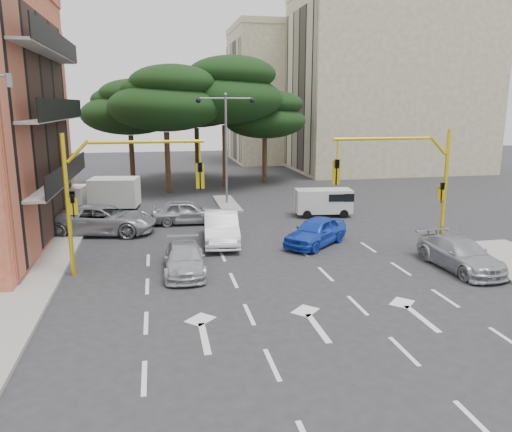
{
  "coord_description": "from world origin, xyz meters",
  "views": [
    {
      "loc": [
        -4.95,
        -19.36,
        7.1
      ],
      "look_at": [
        -0.09,
        4.8,
        1.6
      ],
      "focal_mm": 35.0,
      "sensor_mm": 36.0,
      "label": 1
    }
  ],
  "objects_px": {
    "street_lamp_center": "(226,129)",
    "signal_mast_left": "(111,184)",
    "car_silver_wagon": "(184,259)",
    "box_truck_a": "(101,197)",
    "car_blue_compact": "(316,231)",
    "car_silver_cross_b": "(187,212)",
    "car_white_hatch": "(221,228)",
    "car_silver_cross_a": "(103,220)",
    "van_white": "(323,202)",
    "signal_mast_right": "(411,175)",
    "car_silver_parked": "(460,254)"
  },
  "relations": [
    {
      "from": "signal_mast_right",
      "to": "street_lamp_center",
      "type": "bearing_deg",
      "value": 115.91
    },
    {
      "from": "car_silver_cross_b",
      "to": "box_truck_a",
      "type": "height_order",
      "value": "box_truck_a"
    },
    {
      "from": "car_white_hatch",
      "to": "car_silver_cross_a",
      "type": "relative_size",
      "value": 0.85
    },
    {
      "from": "car_blue_compact",
      "to": "box_truck_a",
      "type": "relative_size",
      "value": 0.85
    },
    {
      "from": "car_blue_compact",
      "to": "car_silver_parked",
      "type": "distance_m",
      "value": 7.05
    },
    {
      "from": "car_blue_compact",
      "to": "van_white",
      "type": "relative_size",
      "value": 1.18
    },
    {
      "from": "car_white_hatch",
      "to": "car_silver_parked",
      "type": "height_order",
      "value": "car_white_hatch"
    },
    {
      "from": "car_white_hatch",
      "to": "car_silver_cross_a",
      "type": "distance_m",
      "value": 7.04
    },
    {
      "from": "car_silver_cross_a",
      "to": "car_silver_cross_b",
      "type": "relative_size",
      "value": 1.36
    },
    {
      "from": "car_blue_compact",
      "to": "van_white",
      "type": "xyz_separation_m",
      "value": [
        2.65,
        6.57,
        0.17
      ]
    },
    {
      "from": "street_lamp_center",
      "to": "car_white_hatch",
      "type": "height_order",
      "value": "street_lamp_center"
    },
    {
      "from": "street_lamp_center",
      "to": "car_blue_compact",
      "type": "distance_m",
      "value": 12.84
    },
    {
      "from": "car_blue_compact",
      "to": "signal_mast_left",
      "type": "bearing_deg",
      "value": -118.25
    },
    {
      "from": "car_silver_cross_a",
      "to": "box_truck_a",
      "type": "bearing_deg",
      "value": 18.48
    },
    {
      "from": "street_lamp_center",
      "to": "signal_mast_left",
      "type": "bearing_deg",
      "value": -115.91
    },
    {
      "from": "signal_mast_right",
      "to": "car_white_hatch",
      "type": "bearing_deg",
      "value": 155.79
    },
    {
      "from": "signal_mast_right",
      "to": "car_silver_wagon",
      "type": "distance_m",
      "value": 11.23
    },
    {
      "from": "street_lamp_center",
      "to": "car_white_hatch",
      "type": "relative_size",
      "value": 1.57
    },
    {
      "from": "signal_mast_left",
      "to": "car_silver_parked",
      "type": "distance_m",
      "value": 15.38
    },
    {
      "from": "car_silver_wagon",
      "to": "box_truck_a",
      "type": "relative_size",
      "value": 0.84
    },
    {
      "from": "car_silver_wagon",
      "to": "van_white",
      "type": "relative_size",
      "value": 1.18
    },
    {
      "from": "street_lamp_center",
      "to": "signal_mast_right",
      "type": "bearing_deg",
      "value": -64.09
    },
    {
      "from": "car_white_hatch",
      "to": "car_silver_cross_b",
      "type": "xyz_separation_m",
      "value": [
        -1.5,
        4.71,
        -0.08
      ]
    },
    {
      "from": "car_blue_compact",
      "to": "box_truck_a",
      "type": "height_order",
      "value": "box_truck_a"
    },
    {
      "from": "box_truck_a",
      "to": "street_lamp_center",
      "type": "bearing_deg",
      "value": -68.53
    },
    {
      "from": "signal_mast_right",
      "to": "box_truck_a",
      "type": "bearing_deg",
      "value": 142.0
    },
    {
      "from": "signal_mast_right",
      "to": "car_silver_parked",
      "type": "bearing_deg",
      "value": -63.75
    },
    {
      "from": "car_white_hatch",
      "to": "street_lamp_center",
      "type": "bearing_deg",
      "value": 85.55
    },
    {
      "from": "car_white_hatch",
      "to": "car_silver_cross_a",
      "type": "bearing_deg",
      "value": 158.11
    },
    {
      "from": "signal_mast_left",
      "to": "car_blue_compact",
      "type": "distance_m",
      "value": 10.57
    },
    {
      "from": "car_silver_cross_b",
      "to": "signal_mast_left",
      "type": "bearing_deg",
      "value": 160.75
    },
    {
      "from": "car_silver_wagon",
      "to": "car_silver_parked",
      "type": "height_order",
      "value": "car_silver_parked"
    },
    {
      "from": "car_silver_cross_b",
      "to": "car_silver_parked",
      "type": "xyz_separation_m",
      "value": [
        11.26,
        -11.03,
        -0.05
      ]
    },
    {
      "from": "car_silver_cross_b",
      "to": "car_blue_compact",
      "type": "bearing_deg",
      "value": -131.05
    },
    {
      "from": "signal_mast_left",
      "to": "car_white_hatch",
      "type": "relative_size",
      "value": 1.21
    },
    {
      "from": "car_blue_compact",
      "to": "car_silver_cross_b",
      "type": "xyz_separation_m",
      "value": [
        -6.22,
        6.11,
        0.01
      ]
    },
    {
      "from": "signal_mast_right",
      "to": "car_silver_cross_b",
      "type": "bearing_deg",
      "value": 139.58
    },
    {
      "from": "car_silver_wagon",
      "to": "car_silver_cross_b",
      "type": "relative_size",
      "value": 0.98
    },
    {
      "from": "car_silver_wagon",
      "to": "car_silver_cross_b",
      "type": "height_order",
      "value": "car_silver_cross_b"
    },
    {
      "from": "signal_mast_right",
      "to": "car_silver_parked",
      "type": "height_order",
      "value": "signal_mast_right"
    },
    {
      "from": "car_blue_compact",
      "to": "car_silver_wagon",
      "type": "relative_size",
      "value": 1.0
    },
    {
      "from": "car_silver_cross_a",
      "to": "van_white",
      "type": "xyz_separation_m",
      "value": [
        13.63,
        1.96,
        0.08
      ]
    },
    {
      "from": "street_lamp_center",
      "to": "van_white",
      "type": "height_order",
      "value": "street_lamp_center"
    },
    {
      "from": "signal_mast_left",
      "to": "box_truck_a",
      "type": "bearing_deg",
      "value": 98.34
    },
    {
      "from": "car_silver_cross_a",
      "to": "box_truck_a",
      "type": "xyz_separation_m",
      "value": [
        -0.56,
        4.96,
        0.42
      ]
    },
    {
      "from": "signal_mast_right",
      "to": "car_silver_wagon",
      "type": "bearing_deg",
      "value": -176.96
    },
    {
      "from": "car_blue_compact",
      "to": "box_truck_a",
      "type": "bearing_deg",
      "value": -171.88
    },
    {
      "from": "car_silver_wagon",
      "to": "van_white",
      "type": "height_order",
      "value": "van_white"
    },
    {
      "from": "car_silver_parked",
      "to": "signal_mast_left",
      "type": "bearing_deg",
      "value": 167.32
    },
    {
      "from": "signal_mast_right",
      "to": "car_blue_compact",
      "type": "xyz_separation_m",
      "value": [
        -3.82,
        2.44,
        -3.16
      ]
    }
  ]
}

